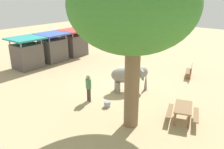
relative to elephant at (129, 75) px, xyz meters
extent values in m
plane|color=tan|center=(0.19, 0.54, -1.05)|extent=(60.00, 60.00, 0.00)
cylinder|color=gray|center=(0.34, 0.01, -0.70)|extent=(0.30, 0.30, 0.70)
cylinder|color=gray|center=(0.00, -0.34, -0.70)|extent=(0.30, 0.30, 0.70)
cylinder|color=gray|center=(-0.35, 0.68, -0.70)|extent=(0.30, 0.30, 0.70)
cylinder|color=gray|center=(-0.69, 0.33, -0.70)|extent=(0.30, 0.30, 0.70)
ellipsoid|color=gray|center=(-0.18, 0.17, 0.07)|extent=(1.87, 1.85, 1.05)
sphere|color=gray|center=(0.60, -0.58, 0.20)|extent=(0.74, 0.74, 0.74)
cone|color=gray|center=(0.80, -0.77, -0.46)|extent=(0.23, 0.23, 1.17)
cube|color=gray|center=(0.86, -0.15, 0.20)|extent=(0.49, 0.50, 0.56)
cube|color=gray|center=(0.17, -0.86, 0.20)|extent=(0.49, 0.50, 0.56)
cylinder|color=#3F3833|center=(-2.64, 1.01, -0.64)|extent=(0.14, 0.14, 0.82)
cylinder|color=#3F3833|center=(-2.69, 0.84, -0.64)|extent=(0.14, 0.14, 0.82)
cylinder|color=#4C7F59|center=(-2.66, 0.92, 0.06)|extent=(0.32, 0.32, 0.58)
sphere|color=tan|center=(-2.66, 0.92, 0.46)|extent=(0.22, 0.22, 0.22)
cylinder|color=#4C7F59|center=(-2.60, 1.12, 0.08)|extent=(0.09, 0.09, 0.55)
cylinder|color=#4C7F59|center=(-2.72, 0.72, 0.08)|extent=(0.09, 0.09, 0.55)
cylinder|color=brown|center=(-3.21, -2.36, 0.94)|extent=(0.68, 0.68, 3.98)
ellipsoid|color=#387A2D|center=(-3.21, -2.36, 4.45)|extent=(5.63, 5.16, 3.99)
cube|color=brown|center=(4.86, -2.01, -0.60)|extent=(1.45, 0.82, 0.06)
cube|color=brown|center=(4.92, -2.17, -0.37)|extent=(1.35, 0.50, 0.40)
cube|color=brown|center=(4.36, -2.18, -0.84)|extent=(0.19, 0.37, 0.42)
cube|color=brown|center=(5.36, -1.85, -0.84)|extent=(0.19, 0.37, 0.42)
cube|color=brown|center=(-1.36, -4.14, -0.30)|extent=(1.68, 1.25, 0.06)
cylinder|color=brown|center=(-0.90, -3.64, -0.69)|extent=(0.10, 0.10, 0.72)
cylinder|color=brown|center=(-0.69, -4.25, -0.69)|extent=(0.10, 0.10, 0.72)
cylinder|color=brown|center=(-2.03, -4.04, -0.69)|extent=(0.10, 0.10, 0.72)
cylinder|color=brown|center=(-1.82, -4.64, -0.69)|extent=(0.10, 0.10, 0.72)
cube|color=brown|center=(-1.57, -3.56, -0.61)|extent=(1.50, 0.72, 0.05)
cube|color=brown|center=(-1.16, -4.73, -0.61)|extent=(1.50, 0.72, 0.05)
cube|color=#59514C|center=(-1.29, 9.17, -0.05)|extent=(2.00, 1.80, 2.00)
cube|color=teal|center=(-1.29, 9.17, 1.41)|extent=(2.50, 2.50, 0.12)
cylinder|color=gray|center=(-0.39, 9.98, 0.15)|extent=(0.10, 0.10, 2.40)
cylinder|color=gray|center=(-0.39, 8.36, 0.15)|extent=(0.10, 0.10, 2.40)
cylinder|color=gray|center=(-2.19, 9.98, 0.15)|extent=(0.10, 0.10, 2.40)
cylinder|color=gray|center=(-2.19, 8.36, 0.15)|extent=(0.10, 0.10, 2.40)
cube|color=#59514C|center=(1.31, 9.17, -0.05)|extent=(2.00, 1.80, 2.00)
cube|color=#3856B2|center=(1.31, 9.17, 1.41)|extent=(2.50, 2.50, 0.12)
cylinder|color=gray|center=(2.21, 9.98, 0.15)|extent=(0.10, 0.10, 2.40)
cylinder|color=gray|center=(2.21, 8.36, 0.15)|extent=(0.10, 0.10, 2.40)
cylinder|color=gray|center=(0.41, 9.98, 0.15)|extent=(0.10, 0.10, 2.40)
cylinder|color=gray|center=(0.41, 8.36, 0.15)|extent=(0.10, 0.10, 2.40)
cube|color=#59514C|center=(3.91, 9.17, -0.05)|extent=(2.00, 1.80, 2.00)
cube|color=#C63833|center=(3.91, 9.17, 1.41)|extent=(2.50, 2.50, 0.12)
cylinder|color=gray|center=(4.81, 9.98, 0.15)|extent=(0.10, 0.10, 2.40)
cylinder|color=gray|center=(4.81, 8.36, 0.15)|extent=(0.10, 0.10, 2.40)
cylinder|color=gray|center=(3.01, 9.98, 0.15)|extent=(0.10, 0.10, 2.40)
cylinder|color=gray|center=(3.01, 8.36, 0.15)|extent=(0.10, 0.10, 2.40)
cylinder|color=gray|center=(-2.52, -0.33, -0.89)|extent=(0.36, 0.36, 0.32)
camera|label=1|loc=(-11.34, -7.71, 4.98)|focal=37.38mm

